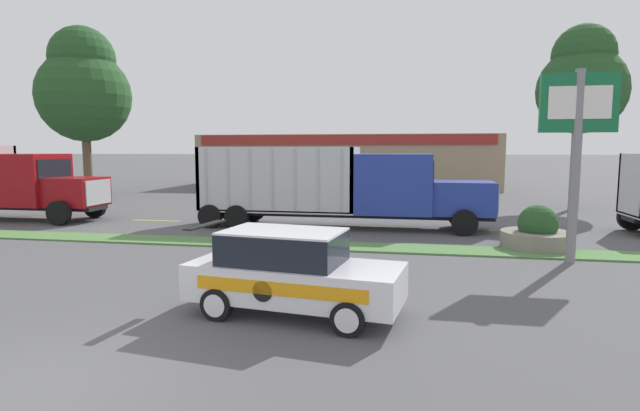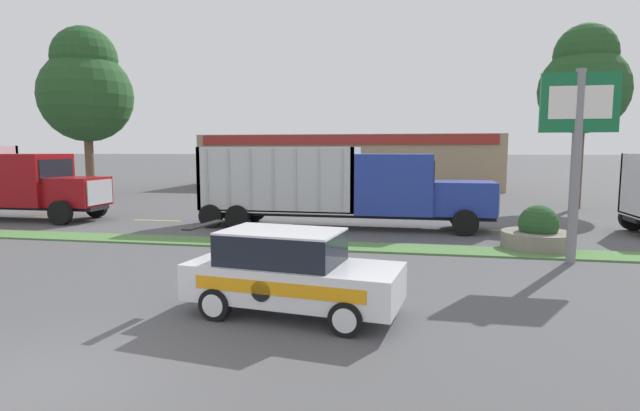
% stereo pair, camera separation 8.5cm
% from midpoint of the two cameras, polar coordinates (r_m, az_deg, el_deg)
% --- Properties ---
extents(ground_plane, '(600.00, 600.00, 0.00)m').
position_cam_midpoint_polar(ground_plane, '(8.51, -30.10, -17.61)').
color(ground_plane, '#515154').
extents(grass_verge, '(120.00, 1.51, 0.06)m').
position_cam_midpoint_polar(grass_verge, '(17.75, -6.82, -4.34)').
color(grass_verge, '#517F42').
rests_on(grass_verge, ground_plane).
extents(centre_line_2, '(2.40, 0.14, 0.01)m').
position_cam_midpoint_polar(centre_line_2, '(27.68, -28.15, -1.23)').
color(centre_line_2, yellow).
rests_on(centre_line_2, ground_plane).
extents(centre_line_3, '(2.40, 0.14, 0.01)m').
position_cam_midpoint_polar(centre_line_3, '(24.68, -18.29, -1.64)').
color(centre_line_3, yellow).
rests_on(centre_line_3, ground_plane).
extents(centre_line_4, '(2.40, 0.14, 0.01)m').
position_cam_midpoint_polar(centre_line_4, '(22.59, -6.19, -2.07)').
color(centre_line_4, yellow).
rests_on(centre_line_4, ground_plane).
extents(centre_line_5, '(2.40, 0.14, 0.01)m').
position_cam_midpoint_polar(centre_line_5, '(21.68, 7.63, -2.45)').
color(centre_line_5, yellow).
rests_on(centre_line_5, ground_plane).
extents(centre_line_6, '(2.40, 0.14, 0.01)m').
position_cam_midpoint_polar(centre_line_6, '(22.09, 21.77, -2.69)').
color(centre_line_6, yellow).
rests_on(centre_line_6, ground_plane).
extents(dump_truck_lead, '(12.35, 2.65, 3.43)m').
position_cam_midpoint_polar(dump_truck_lead, '(21.10, 5.38, 1.80)').
color(dump_truck_lead, black).
rests_on(dump_truck_lead, ground_plane).
extents(dump_truck_mid, '(12.40, 2.84, 3.51)m').
position_cam_midpoint_polar(dump_truck_mid, '(28.20, -32.61, 2.03)').
color(dump_truck_mid, black).
rests_on(dump_truck_mid, ground_plane).
extents(rally_car, '(4.50, 2.32, 1.75)m').
position_cam_midpoint_polar(rally_car, '(10.20, -3.49, -7.56)').
color(rally_car, white).
rests_on(rally_car, ground_plane).
extents(store_sign_post, '(2.11, 0.28, 5.61)m').
position_cam_midpoint_polar(store_sign_post, '(16.27, 27.20, 7.65)').
color(store_sign_post, gray).
rests_on(store_sign_post, ground_plane).
extents(stone_planter, '(2.35, 2.35, 1.49)m').
position_cam_midpoint_polar(stone_planter, '(18.32, 23.46, -2.97)').
color(stone_planter, gray).
rests_on(stone_planter, ground_plane).
extents(store_building_backdrop, '(25.07, 12.10, 4.53)m').
position_cam_midpoint_polar(store_building_backdrop, '(46.15, 3.47, 5.13)').
color(store_building_backdrop, '#9E896B').
rests_on(store_building_backdrop, ground_plane).
extents(tree_behind_left, '(6.57, 6.57, 12.08)m').
position_cam_midpoint_polar(tree_behind_left, '(40.77, -25.46, 12.13)').
color(tree_behind_left, brown).
rests_on(tree_behind_left, ground_plane).
extents(tree_behind_centre, '(4.75, 4.75, 10.12)m').
position_cam_midpoint_polar(tree_behind_centre, '(31.69, 27.70, 12.41)').
color(tree_behind_centre, brown).
rests_on(tree_behind_centre, ground_plane).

